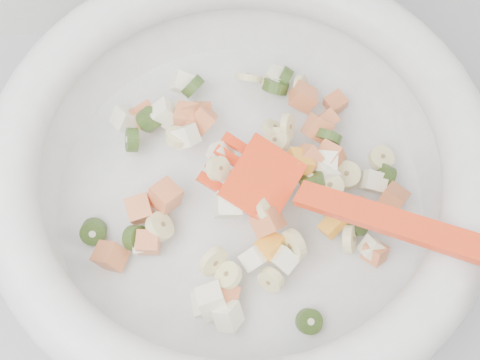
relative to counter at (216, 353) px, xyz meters
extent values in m
cube|color=#9A9B9F|center=(0.00, 0.00, 0.00)|extent=(2.00, 0.60, 0.90)
cylinder|color=silver|center=(0.04, 0.04, 0.46)|extent=(0.36, 0.36, 0.02)
torus|color=silver|center=(0.04, 0.04, 0.54)|extent=(0.44, 0.44, 0.05)
cylinder|color=beige|center=(0.08, 0.08, 0.50)|extent=(0.03, 0.03, 0.02)
cylinder|color=beige|center=(-0.01, 0.09, 0.50)|extent=(0.04, 0.04, 0.02)
cylinder|color=beige|center=(0.08, -0.03, 0.50)|extent=(0.02, 0.04, 0.04)
cylinder|color=beige|center=(-0.03, 0.01, 0.49)|extent=(0.03, 0.04, 0.03)
cylinder|color=beige|center=(0.07, 0.16, 0.49)|extent=(0.04, 0.03, 0.03)
cylinder|color=beige|center=(0.12, 0.14, 0.49)|extent=(0.02, 0.03, 0.04)
cylinder|color=beige|center=(0.06, 0.00, 0.52)|extent=(0.03, 0.03, 0.02)
cylinder|color=beige|center=(0.09, 0.08, 0.51)|extent=(0.02, 0.03, 0.03)
cylinder|color=beige|center=(0.08, 0.07, 0.51)|extent=(0.03, 0.03, 0.02)
cylinder|color=beige|center=(0.09, 0.15, 0.48)|extent=(0.03, 0.04, 0.02)
cylinder|color=beige|center=(0.12, 0.02, 0.50)|extent=(0.03, 0.03, 0.01)
cylinder|color=beige|center=(0.01, -0.04, 0.50)|extent=(0.04, 0.02, 0.04)
cylinder|color=beige|center=(0.14, 0.04, 0.49)|extent=(0.04, 0.04, 0.01)
cylinder|color=beige|center=(0.13, -0.03, 0.49)|extent=(0.02, 0.03, 0.03)
cylinder|color=beige|center=(0.06, -0.06, 0.49)|extent=(0.03, 0.03, 0.03)
cylinder|color=beige|center=(0.02, 0.04, 0.53)|extent=(0.02, 0.03, 0.03)
cylinder|color=beige|center=(0.02, -0.05, 0.50)|extent=(0.03, 0.03, 0.02)
cylinder|color=beige|center=(0.18, 0.05, 0.48)|extent=(0.03, 0.03, 0.01)
cube|color=#CE8C41|center=(0.15, 0.00, 0.49)|extent=(0.03, 0.03, 0.03)
cube|color=#CE8C41|center=(0.00, 0.12, 0.50)|extent=(0.03, 0.03, 0.02)
cube|color=#CE8C41|center=(-0.08, -0.01, 0.48)|extent=(0.04, 0.03, 0.03)
cube|color=#CE8C41|center=(0.01, 0.12, 0.50)|extent=(0.04, 0.04, 0.04)
cube|color=#CE8C41|center=(0.02, -0.06, 0.49)|extent=(0.03, 0.03, 0.02)
cube|color=#CE8C41|center=(0.15, -0.04, 0.48)|extent=(0.03, 0.03, 0.02)
cube|color=#CE8C41|center=(0.12, 0.12, 0.49)|extent=(0.03, 0.03, 0.03)
cube|color=#CE8C41|center=(0.02, 0.11, 0.50)|extent=(0.03, 0.03, 0.03)
cube|color=#CE8C41|center=(-0.03, 0.03, 0.50)|extent=(0.03, 0.03, 0.03)
cube|color=#CE8C41|center=(-0.04, 0.13, 0.48)|extent=(0.03, 0.03, 0.03)
cube|color=#CE8C41|center=(0.12, 0.08, 0.50)|extent=(0.03, 0.03, 0.03)
cube|color=#CE8C41|center=(-0.05, 0.03, 0.49)|extent=(0.03, 0.03, 0.03)
cube|color=#CE8C41|center=(0.13, 0.05, 0.50)|extent=(0.03, 0.03, 0.03)
cube|color=#CE8C41|center=(0.14, 0.09, 0.49)|extent=(0.03, 0.03, 0.02)
cube|color=#CE8C41|center=(0.15, 0.12, 0.48)|extent=(0.02, 0.03, 0.02)
cube|color=#CE8C41|center=(0.06, -0.01, 0.51)|extent=(0.03, 0.03, 0.03)
cube|color=#CE8C41|center=(-0.05, -0.01, 0.49)|extent=(0.02, 0.02, 0.02)
cube|color=#CE8C41|center=(0.11, 0.05, 0.51)|extent=(0.03, 0.03, 0.03)
cube|color=#CE8C41|center=(0.18, 0.01, 0.49)|extent=(0.04, 0.04, 0.03)
cylinder|color=#53842C|center=(-0.06, 0.00, 0.49)|extent=(0.02, 0.03, 0.03)
cylinder|color=#53842C|center=(0.10, 0.15, 0.48)|extent=(0.04, 0.03, 0.03)
cylinder|color=#53842C|center=(0.01, 0.16, 0.49)|extent=(0.03, 0.03, 0.03)
cylinder|color=#53842C|center=(-0.05, 0.10, 0.49)|extent=(0.02, 0.03, 0.03)
cylinder|color=#53842C|center=(0.11, 0.02, 0.51)|extent=(0.03, 0.03, 0.03)
cylinder|color=#53842C|center=(0.13, 0.07, 0.50)|extent=(0.04, 0.02, 0.04)
cylinder|color=#53842C|center=(-0.03, 0.12, 0.49)|extent=(0.03, 0.02, 0.02)
cylinder|color=#53842C|center=(0.12, 0.00, 0.50)|extent=(0.02, 0.03, 0.03)
cylinder|color=#53842C|center=(0.10, 0.16, 0.48)|extent=(0.03, 0.03, 0.03)
cylinder|color=#53842C|center=(0.18, 0.03, 0.48)|extent=(0.03, 0.03, 0.03)
cylinder|color=#53842C|center=(-0.09, 0.02, 0.48)|extent=(0.03, 0.03, 0.03)
cylinder|color=#53842C|center=(0.14, -0.01, 0.49)|extent=(0.03, 0.04, 0.03)
cylinder|color=#53842C|center=(0.08, -0.09, 0.48)|extent=(0.03, 0.03, 0.02)
cube|color=white|center=(-0.05, 0.00, 0.49)|extent=(0.02, 0.02, 0.02)
cube|color=white|center=(-0.06, 0.13, 0.48)|extent=(0.03, 0.03, 0.03)
cube|color=white|center=(0.00, -0.07, 0.49)|extent=(0.03, 0.03, 0.03)
cube|color=white|center=(0.07, -0.04, 0.50)|extent=(0.03, 0.03, 0.03)
cube|color=white|center=(0.00, -0.06, 0.49)|extent=(0.03, 0.02, 0.03)
cube|color=white|center=(0.00, 0.09, 0.51)|extent=(0.03, 0.03, 0.03)
cube|color=white|center=(0.03, 0.06, 0.52)|extent=(0.03, 0.02, 0.03)
cube|color=white|center=(0.02, -0.08, 0.49)|extent=(0.03, 0.03, 0.03)
cube|color=white|center=(0.17, 0.03, 0.48)|extent=(0.03, 0.03, 0.03)
cube|color=white|center=(0.10, 0.16, 0.48)|extent=(0.03, 0.02, 0.03)
cube|color=white|center=(0.12, 0.03, 0.50)|extent=(0.03, 0.03, 0.03)
cube|color=white|center=(0.00, 0.17, 0.48)|extent=(0.03, 0.03, 0.03)
cube|color=white|center=(0.12, 0.04, 0.50)|extent=(0.02, 0.03, 0.03)
cube|color=white|center=(0.15, -0.04, 0.48)|extent=(0.03, 0.03, 0.03)
cube|color=white|center=(-0.02, 0.13, 0.49)|extent=(0.03, 0.02, 0.03)
cube|color=white|center=(0.03, 0.01, 0.51)|extent=(0.03, 0.03, 0.03)
cube|color=white|center=(0.05, -0.03, 0.50)|extent=(0.03, 0.03, 0.03)
cube|color=gold|center=(0.10, 0.04, 0.51)|extent=(0.02, 0.03, 0.03)
cube|color=gold|center=(0.06, -0.03, 0.50)|extent=(0.03, 0.03, 0.02)
cube|color=gold|center=(0.12, -0.01, 0.49)|extent=(0.03, 0.03, 0.02)
cube|color=red|center=(0.06, 0.02, 0.52)|extent=(0.08, 0.08, 0.03)
cube|color=red|center=(0.04, 0.06, 0.52)|extent=(0.03, 0.02, 0.01)
cube|color=red|center=(0.03, 0.05, 0.52)|extent=(0.03, 0.02, 0.01)
cube|color=red|center=(0.03, 0.04, 0.52)|extent=(0.03, 0.02, 0.01)
cube|color=red|center=(0.02, 0.03, 0.52)|extent=(0.03, 0.02, 0.01)
cube|color=red|center=(0.16, -0.05, 0.56)|extent=(0.17, 0.13, 0.07)
camera|label=1|loc=(0.00, -0.23, 1.04)|focal=50.00mm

